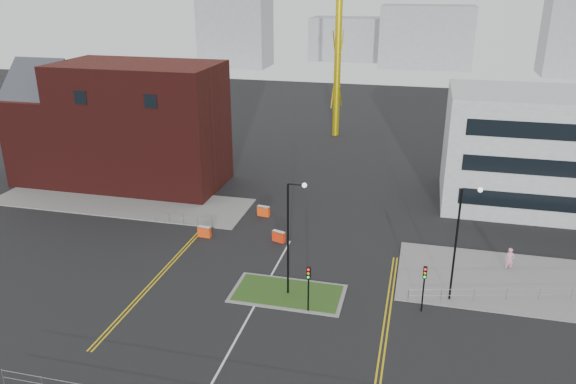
% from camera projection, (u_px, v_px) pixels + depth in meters
% --- Properties ---
extents(ground, '(200.00, 200.00, 0.00)m').
position_uv_depth(ground, '(228.00, 353.00, 36.23)').
color(ground, black).
rests_on(ground, ground).
extents(pavement_left, '(28.00, 8.00, 0.12)m').
position_uv_depth(pavement_left, '(121.00, 202.00, 60.61)').
color(pavement_left, slate).
rests_on(pavement_left, ground).
extents(pavement_right, '(24.00, 10.00, 0.12)m').
position_uv_depth(pavement_right, '(553.00, 286.00, 44.02)').
color(pavement_right, slate).
rests_on(pavement_right, ground).
extents(island_kerb, '(8.60, 4.60, 0.08)m').
position_uv_depth(island_kerb, '(288.00, 293.00, 43.03)').
color(island_kerb, slate).
rests_on(island_kerb, ground).
extents(grass_island, '(8.00, 4.00, 0.12)m').
position_uv_depth(grass_island, '(288.00, 293.00, 43.02)').
color(grass_island, '#244717').
rests_on(grass_island, ground).
extents(brick_building, '(24.20, 10.07, 14.24)m').
position_uv_depth(brick_building, '(118.00, 125.00, 64.29)').
color(brick_building, '#401210').
rests_on(brick_building, ground).
extents(office_block, '(25.00, 12.20, 12.00)m').
position_uv_depth(office_block, '(572.00, 152.00, 57.30)').
color(office_block, '#A6A9AB').
rests_on(office_block, ground).
extents(streetlamp_island, '(1.46, 0.36, 9.18)m').
position_uv_depth(streetlamp_island, '(291.00, 230.00, 41.06)').
color(streetlamp_island, black).
rests_on(streetlamp_island, ground).
extents(streetlamp_right_near, '(1.46, 0.36, 9.18)m').
position_uv_depth(streetlamp_right_near, '(460.00, 235.00, 40.20)').
color(streetlamp_right_near, black).
rests_on(streetlamp_right_near, ground).
extents(traffic_light_island, '(0.28, 0.33, 3.65)m').
position_uv_depth(traffic_light_island, '(308.00, 281.00, 39.85)').
color(traffic_light_island, black).
rests_on(traffic_light_island, ground).
extents(traffic_light_right, '(0.28, 0.33, 3.65)m').
position_uv_depth(traffic_light_right, '(424.00, 280.00, 39.88)').
color(traffic_light_right, black).
rests_on(traffic_light_right, ground).
extents(railing_left, '(6.05, 0.05, 1.10)m').
position_uv_depth(railing_left, '(183.00, 218.00, 54.74)').
color(railing_left, gray).
rests_on(railing_left, ground).
extents(railing_right, '(19.05, 5.05, 1.10)m').
position_uv_depth(railing_right, '(540.00, 292.00, 41.82)').
color(railing_right, gray).
rests_on(railing_right, ground).
extents(centre_line, '(0.15, 30.00, 0.01)m').
position_uv_depth(centre_line, '(238.00, 335.00, 38.04)').
color(centre_line, silver).
rests_on(centre_line, ground).
extents(yellow_left_a, '(0.12, 24.00, 0.01)m').
position_uv_depth(yellow_left_a, '(167.00, 265.00, 47.30)').
color(yellow_left_a, gold).
rests_on(yellow_left_a, ground).
extents(yellow_left_b, '(0.12, 24.00, 0.01)m').
position_uv_depth(yellow_left_b, '(170.00, 266.00, 47.23)').
color(yellow_left_b, gold).
rests_on(yellow_left_b, ground).
extents(yellow_right_a, '(0.12, 20.00, 0.01)m').
position_uv_depth(yellow_right_a, '(384.00, 322.00, 39.56)').
color(yellow_right_a, gold).
rests_on(yellow_right_a, ground).
extents(yellow_right_b, '(0.12, 20.00, 0.01)m').
position_uv_depth(yellow_right_b, '(389.00, 322.00, 39.49)').
color(yellow_right_b, gold).
rests_on(yellow_right_b, ground).
extents(skyline_a, '(18.00, 12.00, 22.00)m').
position_uv_depth(skyline_a, '(235.00, 24.00, 150.04)').
color(skyline_a, gray).
rests_on(skyline_a, ground).
extents(skyline_b, '(24.00, 12.00, 16.00)m').
position_uv_depth(skyline_b, '(426.00, 37.00, 149.06)').
color(skyline_b, gray).
rests_on(skyline_b, ground).
extents(skyline_d, '(30.00, 12.00, 12.00)m').
position_uv_depth(skyline_d, '(363.00, 39.00, 162.85)').
color(skyline_d, gray).
rests_on(skyline_d, ground).
extents(pedestrian, '(0.76, 0.53, 2.01)m').
position_uv_depth(pedestrian, '(510.00, 260.00, 46.13)').
color(pedestrian, pink).
rests_on(pedestrian, ground).
extents(barrier_left, '(1.26, 0.51, 1.04)m').
position_uv_depth(barrier_left, '(204.00, 231.00, 52.32)').
color(barrier_left, '#FF430E').
rests_on(barrier_left, ground).
extents(barrier_mid, '(1.32, 0.62, 1.07)m').
position_uv_depth(barrier_mid, '(264.00, 211.00, 56.91)').
color(barrier_mid, '#FF470E').
rests_on(barrier_mid, ground).
extents(barrier_right, '(1.29, 0.79, 1.03)m').
position_uv_depth(barrier_right, '(279.00, 236.00, 51.38)').
color(barrier_right, '#F42F0D').
rests_on(barrier_right, ground).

